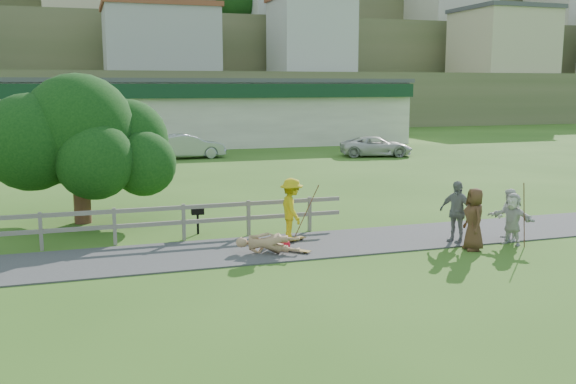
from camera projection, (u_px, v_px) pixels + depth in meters
name	position (u px, v px, depth m)	size (l,w,h in m)	color
ground	(280.00, 263.00, 16.75)	(260.00, 260.00, 0.00)	#325B1A
path	(265.00, 249.00, 18.15)	(34.00, 3.00, 0.04)	#363639
fence	(92.00, 222.00, 18.32)	(15.05, 0.10, 1.10)	#67615B
strip_mall	(197.00, 111.00, 50.33)	(32.50, 10.75, 5.10)	beige
hillside	(107.00, 22.00, 100.08)	(220.00, 67.00, 47.50)	#525C36
skater_rider	(292.00, 213.00, 18.75)	(1.18, 0.68, 1.83)	gold
skater_fallen	(268.00, 244.00, 17.52)	(1.74, 0.42, 0.64)	tan
spectator_a	(509.00, 215.00, 18.98)	(0.76, 0.60, 1.57)	silver
spectator_b	(456.00, 212.00, 18.82)	(1.08, 0.45, 1.84)	gray
spectator_c	(474.00, 219.00, 17.96)	(0.86, 0.56, 1.77)	#503220
spectator_d	(512.00, 219.00, 18.58)	(1.42, 0.45, 1.53)	beige
car_silver	(187.00, 146.00, 40.65)	(1.63, 4.69, 1.54)	#9C9DA3
car_white	(376.00, 146.00, 41.87)	(2.15, 4.67, 1.30)	beige
tree	(80.00, 166.00, 21.34)	(5.97, 5.97, 3.88)	black
bbq	(198.00, 221.00, 19.96)	(0.39, 0.29, 0.84)	black
longboard_rider	(292.00, 241.00, 18.89)	(0.97, 0.24, 0.11)	olive
longboard_fallen	(297.00, 252.00, 17.71)	(0.81, 0.20, 0.09)	olive
helmet	(285.00, 245.00, 18.06)	(0.31, 0.31, 0.31)	red
pole_rider	(306.00, 209.00, 19.31)	(0.03, 0.03, 1.81)	brown
pole_spec_left	(473.00, 221.00, 17.82)	(0.03, 0.03, 1.71)	brown
pole_spec_right	(524.00, 215.00, 18.21)	(0.03, 0.03, 1.89)	brown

